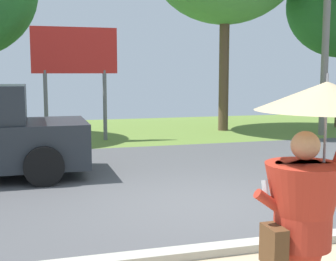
# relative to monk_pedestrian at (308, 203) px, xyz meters

# --- Properties ---
(ground_plane) EXTENTS (40.00, 22.00, 0.20)m
(ground_plane) POSITION_rel_monk_pedestrian_xyz_m (0.62, 6.82, -1.19)
(ground_plane) COLOR #4C4C4F
(monk_pedestrian) EXTENTS (1.12, 1.09, 2.13)m
(monk_pedestrian) POSITION_rel_monk_pedestrian_xyz_m (0.00, 0.00, 0.00)
(monk_pedestrian) COLOR #B22D1E
(monk_pedestrian) RESTS_ON ground_plane
(utility_pole) EXTENTS (1.80, 0.24, 7.81)m
(utility_pole) POSITION_rel_monk_pedestrian_xyz_m (7.45, 10.63, 2.95)
(utility_pole) COLOR gray
(utility_pole) RESTS_ON ground_plane
(roadside_billboard) EXTENTS (2.60, 0.12, 3.50)m
(roadside_billboard) POSITION_rel_monk_pedestrian_xyz_m (-0.76, 11.51, 1.41)
(roadside_billboard) COLOR slate
(roadside_billboard) RESTS_ON ground_plane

